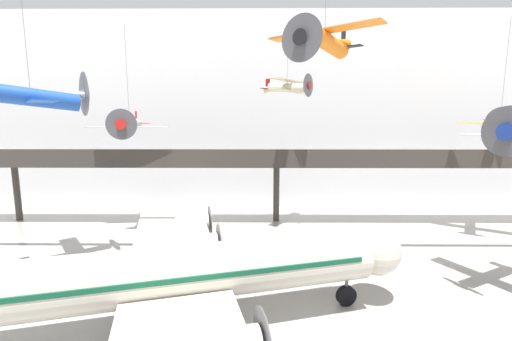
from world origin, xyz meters
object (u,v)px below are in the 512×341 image
suspended_plane_orange_highwing (325,40)px  suspended_plane_silver_racer (130,124)px  suspended_plane_yellow_lowwing (500,120)px  suspended_plane_blue_trainer (30,97)px  suspended_plane_cream_biplane (287,87)px  airliner_silver_main (158,277)px

suspended_plane_orange_highwing → suspended_plane_silver_racer: bearing=-83.5°
suspended_plane_yellow_lowwing → suspended_plane_blue_trainer: (-39.78, -8.39, 1.64)m
suspended_plane_cream_biplane → suspended_plane_blue_trainer: size_ratio=0.80×
suspended_plane_yellow_lowwing → suspended_plane_cream_biplane: 20.73m
suspended_plane_yellow_lowwing → suspended_plane_blue_trainer: suspended_plane_blue_trainer is taller
airliner_silver_main → suspended_plane_blue_trainer: bearing=129.8°
suspended_plane_yellow_lowwing → suspended_plane_blue_trainer: 40.69m
suspended_plane_cream_biplane → suspended_plane_blue_trainer: 22.13m
suspended_plane_silver_racer → suspended_plane_blue_trainer: size_ratio=1.23×
suspended_plane_cream_biplane → airliner_silver_main: bearing=-82.4°
suspended_plane_cream_biplane → suspended_plane_orange_highwing: bearing=-48.9°
suspended_plane_orange_highwing → suspended_plane_yellow_lowwing: bearing=152.7°
suspended_plane_blue_trainer → airliner_silver_main: bearing=-73.0°
suspended_plane_cream_biplane → suspended_plane_silver_racer: bearing=-149.4°
suspended_plane_yellow_lowwing → suspended_plane_cream_biplane: size_ratio=1.48×
suspended_plane_orange_highwing → suspended_plane_cream_biplane: (-1.67, 10.69, -2.26)m
suspended_plane_cream_biplane → suspended_plane_blue_trainer: suspended_plane_cream_biplane is taller
airliner_silver_main → suspended_plane_blue_trainer: size_ratio=3.72×
suspended_plane_cream_biplane → suspended_plane_blue_trainer: (-19.42, -10.49, -1.65)m
suspended_plane_yellow_lowwing → suspended_plane_silver_racer: (-36.82, 2.56, -0.40)m
airliner_silver_main → suspended_plane_yellow_lowwing: 33.95m
suspended_plane_orange_highwing → suspended_plane_blue_trainer: suspended_plane_orange_highwing is taller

